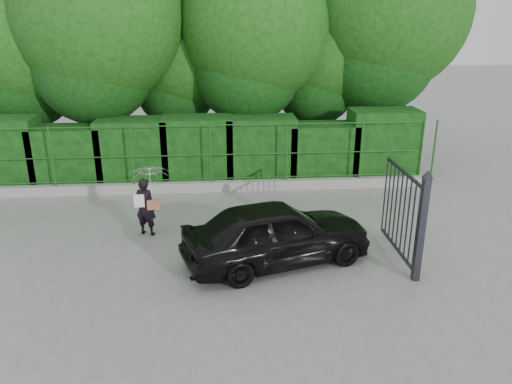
{
  "coord_description": "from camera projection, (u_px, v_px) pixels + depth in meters",
  "views": [
    {
      "loc": [
        0.62,
        -9.93,
        5.21
      ],
      "look_at": [
        1.52,
        1.3,
        1.1
      ],
      "focal_mm": 35.0,
      "sensor_mm": 36.0,
      "label": 1
    }
  ],
  "objects": [
    {
      "name": "ground",
      "position": [
        192.0,
        261.0,
        11.04
      ],
      "size": [
        80.0,
        80.0,
        0.0
      ],
      "primitive_type": "plane",
      "color": "gray"
    },
    {
      "name": "gate",
      "position": [
        412.0,
        217.0,
        10.3
      ],
      "size": [
        0.22,
        2.33,
        2.36
      ],
      "color": "#222228",
      "rests_on": "ground"
    },
    {
      "name": "fence",
      "position": [
        204.0,
        153.0,
        14.86
      ],
      "size": [
        14.13,
        0.06,
        1.8
      ],
      "color": "#1D561A",
      "rests_on": "kerb"
    },
    {
      "name": "hedge",
      "position": [
        198.0,
        150.0,
        15.84
      ],
      "size": [
        14.2,
        1.2,
        2.24
      ],
      "color": "black",
      "rests_on": "ground"
    },
    {
      "name": "trees",
      "position": [
        230.0,
        29.0,
        16.78
      ],
      "size": [
        17.1,
        6.15,
        8.08
      ],
      "color": "black",
      "rests_on": "ground"
    },
    {
      "name": "woman",
      "position": [
        149.0,
        190.0,
        12.0
      ],
      "size": [
        0.99,
        1.01,
        1.73
      ],
      "color": "black",
      "rests_on": "ground"
    },
    {
      "name": "kerb",
      "position": [
        198.0,
        187.0,
        15.2
      ],
      "size": [
        14.0,
        0.25,
        0.3
      ],
      "primitive_type": "cube",
      "color": "#9E9E99",
      "rests_on": "ground"
    },
    {
      "name": "car",
      "position": [
        277.0,
        233.0,
        10.75
      ],
      "size": [
        4.4,
        2.78,
        1.4
      ],
      "primitive_type": "imported",
      "rotation": [
        0.0,
        0.0,
        1.87
      ],
      "color": "black",
      "rests_on": "ground"
    }
  ]
}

